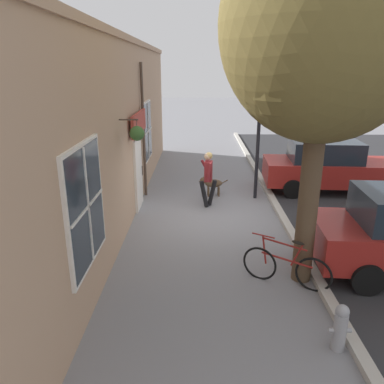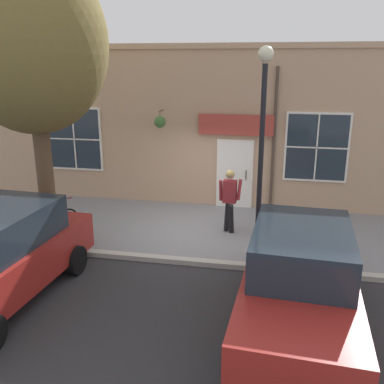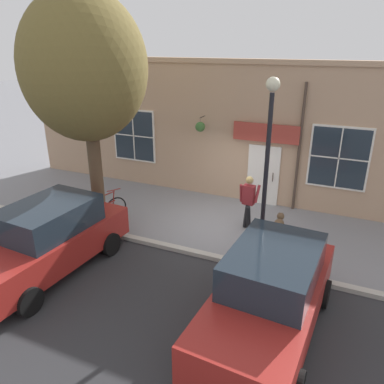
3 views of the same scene
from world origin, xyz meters
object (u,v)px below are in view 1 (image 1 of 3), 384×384
street_tree_by_curb (322,33)px  leaning_bicycle (286,267)px  parked_car_mid_block (328,166)px  pedestrian_walking (208,174)px  street_lamp (260,103)px  dog_on_leash (212,183)px  fire_hydrant (340,327)px

street_tree_by_curb → leaning_bicycle: 4.21m
street_tree_by_curb → parked_car_mid_block: 7.24m
pedestrian_walking → street_lamp: bearing=27.0°
pedestrian_walking → parked_car_mid_block: 4.39m
leaning_bicycle → parked_car_mid_block: bearing=65.6°
leaning_bicycle → parked_car_mid_block: 6.52m
dog_on_leash → parked_car_mid_block: 4.02m
pedestrian_walking → street_tree_by_curb: (1.70, -4.17, 3.56)m
pedestrian_walking → street_tree_by_curb: size_ratio=0.25×
street_tree_by_curb → dog_on_leash: bearing=106.8°
parked_car_mid_block → fire_hydrant: bearing=-106.5°
street_lamp → fire_hydrant: 7.42m
dog_on_leash → street_tree_by_curb: (1.56, -5.16, 4.15)m
dog_on_leash → street_tree_by_curb: size_ratio=0.15×
parked_car_mid_block → fire_hydrant: size_ratio=5.71×
pedestrian_walking → street_lamp: 2.68m
pedestrian_walking → leaning_bicycle: bearing=-72.1°
pedestrian_walking → leaning_bicycle: (1.40, -4.34, -0.64)m
leaning_bicycle → fire_hydrant: leaning_bicycle is taller
parked_car_mid_block → street_lamp: bearing=-162.7°
leaning_bicycle → parked_car_mid_block: parked_car_mid_block is taller
dog_on_leash → street_lamp: (1.42, -0.19, 2.61)m
dog_on_leash → leaning_bicycle: (1.26, -5.33, -0.05)m
leaning_bicycle → street_lamp: street_lamp is taller
street_tree_by_curb → parked_car_mid_block: size_ratio=1.52×
street_tree_by_curb → pedestrian_walking: bearing=112.2°
street_tree_by_curb → fire_hydrant: (0.11, -1.96, -4.18)m
street_tree_by_curb → street_lamp: street_tree_by_curb is taller
street_tree_by_curb → parked_car_mid_block: bearing=67.5°
street_tree_by_curb → leaning_bicycle: size_ratio=4.22×
leaning_bicycle → fire_hydrant: (0.41, -1.79, 0.02)m
dog_on_leash → street_tree_by_curb: bearing=-73.2°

